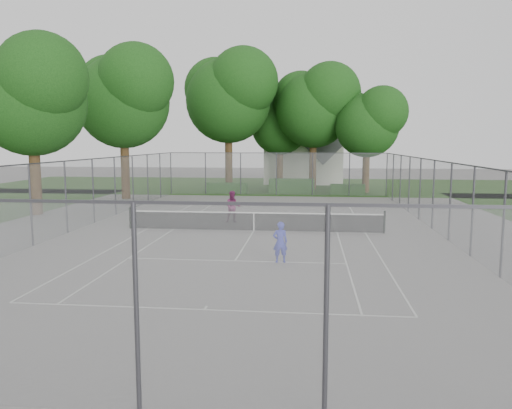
# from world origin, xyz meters

# --- Properties ---
(ground) EXTENTS (120.00, 120.00, 0.00)m
(ground) POSITION_xyz_m (0.00, 0.00, 0.00)
(ground) COLOR slate
(ground) RESTS_ON ground
(grass_far) EXTENTS (60.00, 20.00, 0.00)m
(grass_far) POSITION_xyz_m (0.00, 26.00, 0.00)
(grass_far) COLOR #1E4012
(grass_far) RESTS_ON ground
(court_markings) EXTENTS (11.03, 23.83, 0.01)m
(court_markings) POSITION_xyz_m (0.00, 0.00, 0.01)
(court_markings) COLOR silver
(court_markings) RESTS_ON ground
(tennis_net) EXTENTS (12.87, 0.10, 1.10)m
(tennis_net) POSITION_xyz_m (0.00, 0.00, 0.51)
(tennis_net) COLOR black
(tennis_net) RESTS_ON ground
(perimeter_fence) EXTENTS (18.08, 34.08, 3.52)m
(perimeter_fence) POSITION_xyz_m (0.00, 0.00, 1.81)
(perimeter_fence) COLOR #38383D
(perimeter_fence) RESTS_ON ground
(tree_far_left) EXTENTS (8.90, 8.12, 12.79)m
(tree_far_left) POSITION_xyz_m (-4.61, 21.34, 8.79)
(tree_far_left) COLOR #3D2916
(tree_far_left) RESTS_ON ground
(tree_far_midleft) EXTENTS (6.53, 5.96, 9.39)m
(tree_far_midleft) POSITION_xyz_m (-0.10, 24.89, 6.45)
(tree_far_midleft) COLOR #3D2916
(tree_far_midleft) RESTS_ON ground
(tree_far_midright) EXTENTS (7.99, 7.29, 11.49)m
(tree_far_midright) POSITION_xyz_m (3.14, 22.17, 7.89)
(tree_far_midright) COLOR #3D2916
(tree_far_midright) RESTS_ON ground
(tree_far_right) EXTENTS (6.35, 5.80, 9.13)m
(tree_far_right) POSITION_xyz_m (7.74, 19.97, 6.27)
(tree_far_right) COLOR #3D2916
(tree_far_right) RESTS_ON ground
(tree_side_back) EXTENTS (8.13, 7.42, 11.68)m
(tree_side_back) POSITION_xyz_m (-11.42, 12.99, 8.03)
(tree_side_back) COLOR #3D2916
(tree_side_back) RESTS_ON ground
(tree_side_front) EXTENTS (7.41, 6.77, 10.65)m
(tree_side_front) POSITION_xyz_m (-13.70, 4.08, 7.32)
(tree_side_front) COLOR #3D2916
(tree_side_front) RESTS_ON ground
(hedge_left) EXTENTS (3.49, 1.05, 0.87)m
(hedge_left) POSITION_xyz_m (-4.37, 18.17, 0.44)
(hedge_left) COLOR #1F4817
(hedge_left) RESTS_ON ground
(hedge_mid) EXTENTS (3.90, 1.11, 1.23)m
(hedge_mid) POSITION_xyz_m (1.22, 18.77, 0.61)
(hedge_mid) COLOR #1F4817
(hedge_mid) RESTS_ON ground
(hedge_right) EXTENTS (2.87, 1.05, 0.86)m
(hedge_right) POSITION_xyz_m (5.93, 17.99, 0.43)
(hedge_right) COLOR #1F4817
(hedge_right) RESTS_ON ground
(house) EXTENTS (8.07, 6.26, 10.05)m
(house) POSITION_xyz_m (2.10, 29.61, 4.05)
(house) COLOR silver
(house) RESTS_ON ground
(girl_player) EXTENTS (0.62, 0.48, 1.52)m
(girl_player) POSITION_xyz_m (1.69, -6.42, 0.76)
(girl_player) COLOR #2F36B3
(girl_player) RESTS_ON ground
(woman_player) EXTENTS (0.99, 0.85, 1.75)m
(woman_player) POSITION_xyz_m (-1.42, 2.42, 0.87)
(woman_player) COLOR #712552
(woman_player) RESTS_ON ground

